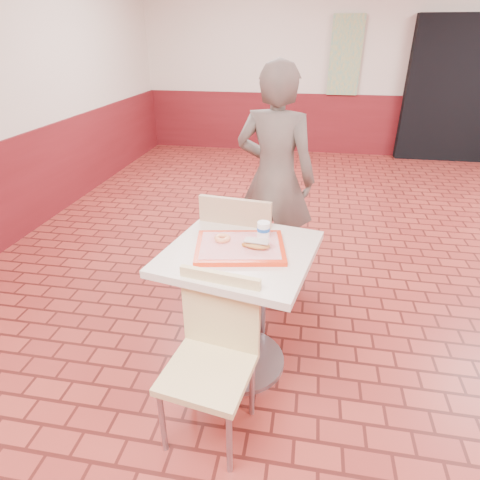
% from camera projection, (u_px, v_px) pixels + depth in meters
% --- Properties ---
extents(wainscot_band, '(8.00, 10.00, 1.00)m').
position_uv_depth(wainscot_band, '(463.00, 282.00, 2.57)').
color(wainscot_band, '#581115').
rests_on(wainscot_band, ground).
extents(corridor_doorway, '(1.60, 0.22, 2.20)m').
position_uv_depth(corridor_doorway, '(458.00, 91.00, 6.38)').
color(corridor_doorway, black).
rests_on(corridor_doorway, ground).
extents(promo_poster, '(0.50, 0.03, 1.20)m').
position_uv_depth(promo_poster, '(346.00, 56.00, 6.48)').
color(promo_poster, gray).
rests_on(promo_poster, wainscot_band).
extents(main_table, '(0.80, 0.80, 0.84)m').
position_uv_depth(main_table, '(240.00, 290.00, 2.38)').
color(main_table, beige).
rests_on(main_table, ground).
extents(chair_main_front, '(0.47, 0.47, 0.90)m').
position_uv_depth(chair_main_front, '(213.00, 351.00, 2.02)').
color(chair_main_front, '#E1C887').
rests_on(chair_main_front, ground).
extents(chair_main_back, '(0.52, 0.52, 1.01)m').
position_uv_depth(chair_main_back, '(241.00, 253.00, 2.79)').
color(chair_main_back, tan).
rests_on(chair_main_back, ground).
extents(customer, '(0.72, 0.55, 1.78)m').
position_uv_depth(customer, '(275.00, 179.00, 3.20)').
color(customer, brown).
rests_on(customer, ground).
extents(serving_tray, '(0.49, 0.38, 0.03)m').
position_uv_depth(serving_tray, '(240.00, 247.00, 2.25)').
color(serving_tray, red).
rests_on(serving_tray, main_table).
extents(ring_donut, '(0.10, 0.10, 0.03)m').
position_uv_depth(ring_donut, '(222.00, 238.00, 2.28)').
color(ring_donut, '#F69159').
rests_on(ring_donut, serving_tray).
extents(long_john_donut, '(0.16, 0.09, 0.05)m').
position_uv_depth(long_john_donut, '(256.00, 244.00, 2.19)').
color(long_john_donut, '#BB7836').
rests_on(long_john_donut, serving_tray).
extents(paper_cup, '(0.07, 0.07, 0.09)m').
position_uv_depth(paper_cup, '(263.00, 230.00, 2.30)').
color(paper_cup, white).
rests_on(paper_cup, serving_tray).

